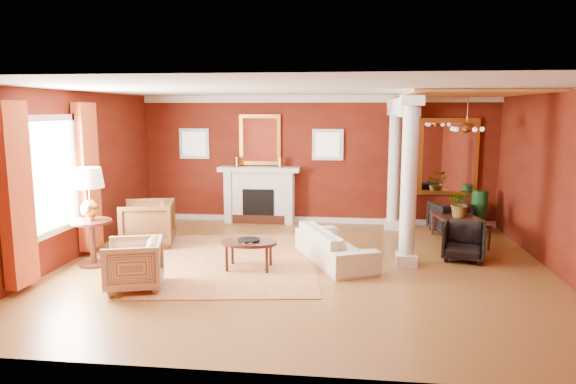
# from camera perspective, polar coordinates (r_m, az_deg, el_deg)

# --- Properties ---
(ground) EXTENTS (8.00, 8.00, 0.00)m
(ground) POSITION_cam_1_polar(r_m,az_deg,el_deg) (8.58, 1.70, -8.35)
(ground) COLOR brown
(ground) RESTS_ON ground
(room_shell) EXTENTS (8.04, 7.04, 2.92)m
(room_shell) POSITION_cam_1_polar(r_m,az_deg,el_deg) (8.20, 1.76, 5.23)
(room_shell) COLOR #58190C
(room_shell) RESTS_ON ground
(fireplace) EXTENTS (1.85, 0.42, 1.29)m
(fireplace) POSITION_cam_1_polar(r_m,az_deg,el_deg) (11.80, -3.20, -0.32)
(fireplace) COLOR silver
(fireplace) RESTS_ON ground
(overmantel_mirror) EXTENTS (0.95, 0.07, 1.15)m
(overmantel_mirror) POSITION_cam_1_polar(r_m,az_deg,el_deg) (11.80, -3.14, 5.81)
(overmantel_mirror) COLOR gold
(overmantel_mirror) RESTS_ON fireplace
(flank_window_left) EXTENTS (0.70, 0.07, 0.70)m
(flank_window_left) POSITION_cam_1_polar(r_m,az_deg,el_deg) (12.17, -10.37, 5.31)
(flank_window_left) COLOR silver
(flank_window_left) RESTS_ON room_shell
(flank_window_right) EXTENTS (0.70, 0.07, 0.70)m
(flank_window_right) POSITION_cam_1_polar(r_m,az_deg,el_deg) (11.65, 4.44, 5.27)
(flank_window_right) COLOR silver
(flank_window_right) RESTS_ON room_shell
(left_window) EXTENTS (0.21, 2.55, 2.60)m
(left_window) POSITION_cam_1_polar(r_m,az_deg,el_deg) (8.91, -24.44, 0.88)
(left_window) COLOR white
(left_window) RESTS_ON room_shell
(column_front) EXTENTS (0.36, 0.36, 2.80)m
(column_front) POSITION_cam_1_polar(r_m,az_deg,el_deg) (8.59, 13.29, 1.20)
(column_front) COLOR silver
(column_front) RESTS_ON ground
(column_back) EXTENTS (0.36, 0.36, 2.80)m
(column_back) POSITION_cam_1_polar(r_m,az_deg,el_deg) (11.26, 11.73, 3.07)
(column_back) COLOR silver
(column_back) RESTS_ON ground
(header_beam) EXTENTS (0.30, 3.20, 0.32)m
(header_beam) POSITION_cam_1_polar(r_m,az_deg,el_deg) (10.11, 12.50, 9.16)
(header_beam) COLOR silver
(header_beam) RESTS_ON column_front
(amber_ceiling) EXTENTS (2.30, 3.40, 0.04)m
(amber_ceiling) POSITION_cam_1_polar(r_m,az_deg,el_deg) (10.14, 19.21, 10.29)
(amber_ceiling) COLOR gold
(amber_ceiling) RESTS_ON room_shell
(dining_mirror) EXTENTS (1.30, 0.07, 1.70)m
(dining_mirror) POSITION_cam_1_polar(r_m,az_deg,el_deg) (11.86, 17.35, 3.74)
(dining_mirror) COLOR gold
(dining_mirror) RESTS_ON room_shell
(chandelier) EXTENTS (0.60, 0.62, 0.75)m
(chandelier) POSITION_cam_1_polar(r_m,az_deg,el_deg) (10.20, 19.25, 6.77)
(chandelier) COLOR #AD6E36
(chandelier) RESTS_ON room_shell
(crown_trim) EXTENTS (8.00, 0.08, 0.16)m
(crown_trim) POSITION_cam_1_polar(r_m,az_deg,el_deg) (11.64, 3.25, 10.30)
(crown_trim) COLOR silver
(crown_trim) RESTS_ON room_shell
(base_trim) EXTENTS (8.00, 0.08, 0.12)m
(base_trim) POSITION_cam_1_polar(r_m,az_deg,el_deg) (11.90, 3.13, -3.11)
(base_trim) COLOR silver
(base_trim) RESTS_ON ground
(rug) EXTENTS (3.21, 3.99, 0.01)m
(rug) POSITION_cam_1_polar(r_m,az_deg,el_deg) (8.93, -6.10, -7.64)
(rug) COLOR maroon
(rug) RESTS_ON ground
(sofa) EXTENTS (1.33, 2.06, 0.78)m
(sofa) POSITION_cam_1_polar(r_m,az_deg,el_deg) (8.81, 5.22, -5.27)
(sofa) COLOR #EEE7C8
(sofa) RESTS_ON ground
(armchair_leopard) EXTENTS (1.07, 1.12, 0.96)m
(armchair_leopard) POSITION_cam_1_polar(r_m,az_deg,el_deg) (10.15, -15.35, -3.12)
(armchair_leopard) COLOR black
(armchair_leopard) RESTS_ON ground
(armchair_stripe) EXTENTS (0.92, 0.95, 0.80)m
(armchair_stripe) POSITION_cam_1_polar(r_m,az_deg,el_deg) (7.80, -16.80, -7.45)
(armchair_stripe) COLOR tan
(armchair_stripe) RESTS_ON ground
(coffee_table) EXTENTS (0.93, 0.93, 0.47)m
(coffee_table) POSITION_cam_1_polar(r_m,az_deg,el_deg) (8.38, -4.37, -5.77)
(coffee_table) COLOR black
(coffee_table) RESTS_ON ground
(coffee_book) EXTENTS (0.16, 0.02, 0.22)m
(coffee_book) POSITION_cam_1_polar(r_m,az_deg,el_deg) (8.30, -4.92, -4.84)
(coffee_book) COLOR black
(coffee_book) RESTS_ON coffee_table
(side_table) EXTENTS (0.66, 0.66, 1.64)m
(side_table) POSITION_cam_1_polar(r_m,az_deg,el_deg) (9.03, -21.14, -0.73)
(side_table) COLOR black
(side_table) RESTS_ON ground
(dining_table) EXTENTS (0.71, 1.45, 0.78)m
(dining_table) POSITION_cam_1_polar(r_m,az_deg,el_deg) (10.61, 18.67, -3.27)
(dining_table) COLOR black
(dining_table) RESTS_ON ground
(dining_chair_near) EXTENTS (0.83, 0.80, 0.71)m
(dining_chair_near) POSITION_cam_1_polar(r_m,az_deg,el_deg) (9.40, 18.98, -5.03)
(dining_chair_near) COLOR black
(dining_chair_near) RESTS_ON ground
(dining_chair_far) EXTENTS (0.86, 0.83, 0.72)m
(dining_chair_far) POSITION_cam_1_polar(r_m,az_deg,el_deg) (11.36, 17.50, -2.55)
(dining_chair_far) COLOR black
(dining_chair_far) RESTS_ON ground
(green_urn) EXTENTS (0.38, 0.38, 0.90)m
(green_urn) POSITION_cam_1_polar(r_m,az_deg,el_deg) (11.66, 20.43, -2.46)
(green_urn) COLOR #143F1A
(green_urn) RESTS_ON ground
(potted_plant) EXTENTS (0.51, 0.57, 0.44)m
(potted_plant) POSITION_cam_1_polar(r_m,az_deg,el_deg) (10.56, 18.70, 0.02)
(potted_plant) COLOR #26591E
(potted_plant) RESTS_ON dining_table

